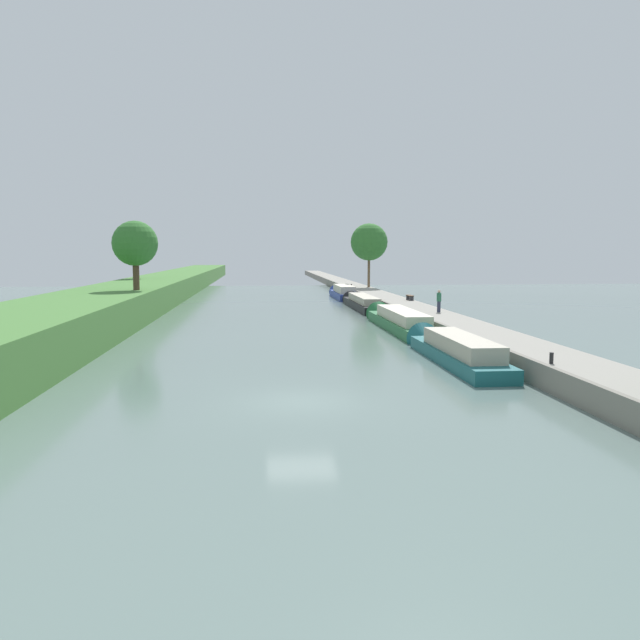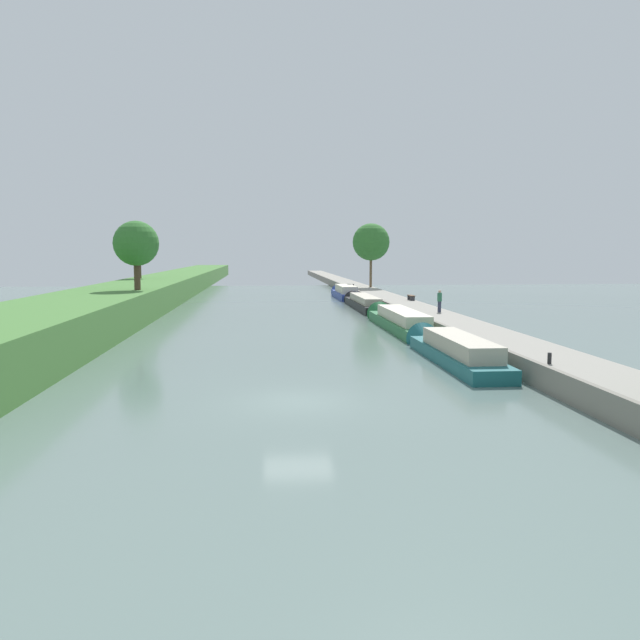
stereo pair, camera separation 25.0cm
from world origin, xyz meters
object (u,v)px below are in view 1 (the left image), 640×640
(narrowboat_teal, at_px, (453,350))
(mooring_bollard_far, at_px, (351,286))
(park_bench, at_px, (410,296))
(mooring_bollard_near, at_px, (551,358))
(narrowboat_black, at_px, (361,303))
(person_walking, at_px, (439,301))
(narrowboat_green, at_px, (398,320))
(narrowboat_blue, at_px, (343,293))

(narrowboat_teal, bearing_deg, mooring_bollard_far, 87.61)
(park_bench, bearing_deg, mooring_bollard_near, -94.05)
(narrowboat_black, xyz_separation_m, mooring_bollard_near, (1.74, -35.94, 0.65))
(mooring_bollard_far, distance_m, park_bench, 21.41)
(narrowboat_black, height_order, person_walking, person_walking)
(narrowboat_teal, relative_size, park_bench, 7.91)
(park_bench, bearing_deg, narrowboat_teal, -99.25)
(narrowboat_teal, relative_size, narrowboat_green, 0.81)
(mooring_bollard_near, bearing_deg, narrowboat_teal, 107.39)
(narrowboat_teal, xyz_separation_m, mooring_bollard_near, (2.00, -6.38, 0.63))
(narrowboat_blue, relative_size, person_walking, 6.87)
(narrowboat_green, height_order, mooring_bollard_near, narrowboat_green)
(mooring_bollard_far, bearing_deg, park_bench, -83.72)
(narrowboat_green, relative_size, narrowboat_blue, 1.29)
(narrowboat_green, relative_size, mooring_bollard_near, 32.64)
(narrowboat_green, relative_size, mooring_bollard_far, 32.64)
(narrowboat_blue, bearing_deg, park_bench, -75.90)
(mooring_bollard_far, bearing_deg, narrowboat_teal, -92.39)
(narrowboat_black, bearing_deg, narrowboat_green, -90.29)
(narrowboat_blue, xyz_separation_m, mooring_bollard_far, (1.77, 4.93, 0.56))
(mooring_bollard_near, bearing_deg, person_walking, 85.57)
(narrowboat_black, xyz_separation_m, park_bench, (4.08, -2.90, 0.77))
(person_walking, distance_m, park_bench, 11.78)
(park_bench, bearing_deg, narrowboat_black, 144.56)
(narrowboat_green, bearing_deg, narrowboat_blue, 89.89)
(mooring_bollard_near, relative_size, mooring_bollard_far, 1.00)
(narrowboat_teal, xyz_separation_m, narrowboat_green, (0.18, 13.25, 0.03))
(narrowboat_green, bearing_deg, mooring_bollard_near, -84.70)
(mooring_bollard_far, bearing_deg, narrowboat_blue, -109.70)
(narrowboat_green, height_order, mooring_bollard_far, narrowboat_green)
(narrowboat_black, height_order, park_bench, park_bench)
(mooring_bollard_near, bearing_deg, park_bench, 85.95)
(narrowboat_teal, xyz_separation_m, mooring_bollard_far, (2.00, 47.94, 0.63))
(person_walking, bearing_deg, mooring_bollard_near, -94.43)
(narrowboat_green, distance_m, mooring_bollard_far, 34.74)
(mooring_bollard_near, height_order, park_bench, park_bench)
(narrowboat_black, bearing_deg, narrowboat_teal, -90.50)
(narrowboat_blue, bearing_deg, narrowboat_green, -90.11)
(mooring_bollard_near, height_order, mooring_bollard_far, same)
(narrowboat_black, height_order, mooring_bollard_near, mooring_bollard_near)
(narrowboat_teal, xyz_separation_m, narrowboat_black, (0.26, 29.56, -0.02))
(person_walking, distance_m, mooring_bollard_near, 21.36)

